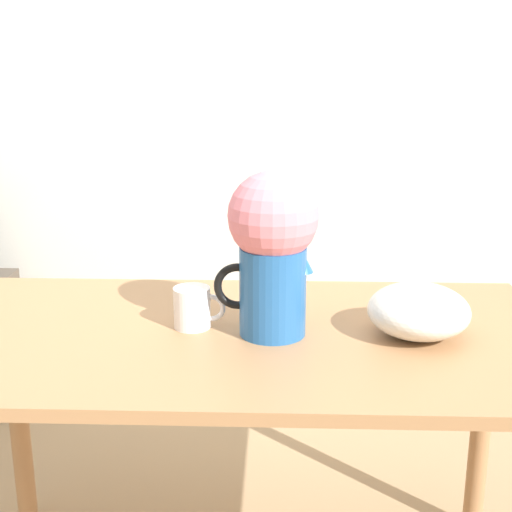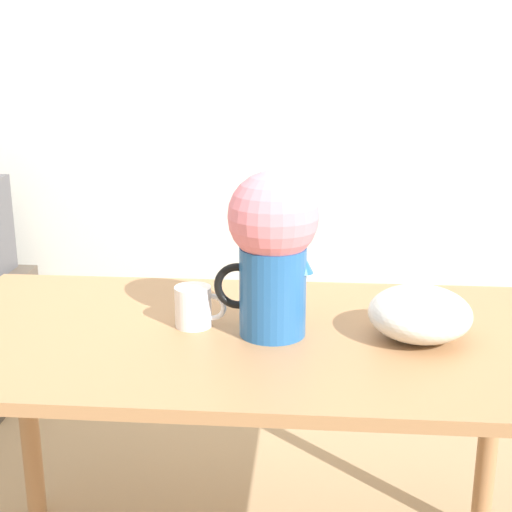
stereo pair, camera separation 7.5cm
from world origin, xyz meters
The scene contains 5 objects.
wall_back centered at (0.00, 1.67, 1.30)m, with size 8.00×0.05×2.60m.
table centered at (0.22, 0.07, 0.69)m, with size 1.53×0.80×0.80m.
flower_vase centered at (0.30, 0.06, 1.03)m, with size 0.25×0.21×0.39m.
coffee_mug centered at (0.11, 0.10, 0.85)m, with size 0.13×0.09×0.10m.
white_bowl centered at (0.64, 0.06, 0.86)m, with size 0.24×0.24×0.12m.
Camera 1 is at (0.32, -1.53, 1.45)m, focal length 50.00 mm.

